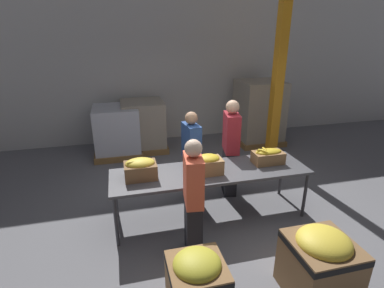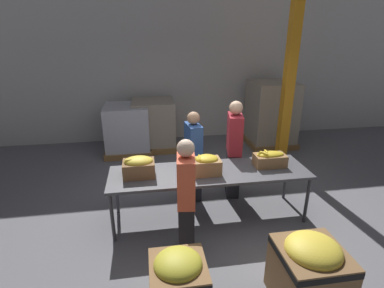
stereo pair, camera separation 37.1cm
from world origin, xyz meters
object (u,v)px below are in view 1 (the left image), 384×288
pallet_stack_0 (117,131)px  pallet_stack_2 (143,126)px  banana_box_0 (140,168)px  volunteer_0 (231,149)px  sorting_table (211,174)px  banana_box_2 (268,156)px  volunteer_1 (193,200)px  volunteer_2 (191,157)px  donation_bin_0 (197,287)px  donation_bin_1 (320,262)px  banana_box_1 (208,164)px  support_pillar (279,68)px  pallet_stack_1 (259,113)px

pallet_stack_0 → pallet_stack_2: bearing=17.5°
banana_box_0 → volunteer_0: size_ratio=0.26×
sorting_table → banana_box_2: 0.96m
sorting_table → pallet_stack_0: (-1.32, 2.93, -0.19)m
volunteer_1 → volunteer_2: size_ratio=1.02×
sorting_table → donation_bin_0: (-0.66, -1.69, -0.31)m
volunteer_2 → pallet_stack_0: size_ratio=1.36×
donation_bin_1 → sorting_table: bearing=112.3°
banana_box_1 → support_pillar: bearing=42.5°
pallet_stack_2 → sorting_table: bearing=-77.2°
volunteer_1 → donation_bin_0: size_ratio=1.96×
pallet_stack_0 → sorting_table: bearing=-65.7°
banana_box_1 → donation_bin_1: 1.87m
banana_box_1 → banana_box_2: 1.01m
sorting_table → donation_bin_0: bearing=-111.3°
banana_box_2 → donation_bin_0: bearing=-132.7°
banana_box_2 → donation_bin_1: (-0.25, -1.74, -0.48)m
banana_box_2 → volunteer_2: bearing=152.0°
banana_box_1 → volunteer_1: 0.77m
support_pillar → pallet_stack_1: 1.64m
pallet_stack_2 → donation_bin_0: bearing=-89.4°
sorting_table → support_pillar: support_pillar is taller
support_pillar → pallet_stack_0: size_ratio=3.56×
donation_bin_1 → pallet_stack_2: size_ratio=0.68×
donation_bin_0 → pallet_stack_1: (2.84, 4.60, 0.35)m
volunteer_0 → donation_bin_0: volunteer_0 is taller
pallet_stack_2 → banana_box_0: bearing=-95.7°
pallet_stack_1 → pallet_stack_2: (-2.89, 0.21, -0.20)m
banana_box_2 → volunteer_1: 1.59m
volunteer_0 → donation_bin_0: bearing=-16.9°
volunteer_1 → pallet_stack_0: (-0.88, 3.64, -0.23)m
pallet_stack_0 → pallet_stack_1: pallet_stack_1 is taller
banana_box_0 → pallet_stack_0: size_ratio=0.39×
support_pillar → banana_box_0: bearing=-149.0°
pallet_stack_0 → volunteer_2: bearing=-62.8°
volunteer_2 → support_pillar: (2.15, 1.22, 1.24)m
sorting_table → volunteer_0: volunteer_0 is taller
sorting_table → support_pillar: (2.01, 1.84, 1.26)m
donation_bin_0 → support_pillar: (2.67, 3.53, 1.57)m
donation_bin_0 → support_pillar: support_pillar is taller
banana_box_0 → volunteer_2: size_ratio=0.29×
banana_box_2 → pallet_stack_1: 3.12m
banana_box_1 → pallet_stack_1: pallet_stack_1 is taller
banana_box_2 → volunteer_2: (-1.08, 0.57, -0.14)m
banana_box_2 → volunteer_1: size_ratio=0.30×
banana_box_1 → volunteer_0: size_ratio=0.24×
pallet_stack_1 → volunteer_2: bearing=-135.4°
donation_bin_0 → donation_bin_1: size_ratio=1.00×
banana_box_0 → banana_box_2: 1.96m
sorting_table → pallet_stack_0: size_ratio=2.60×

